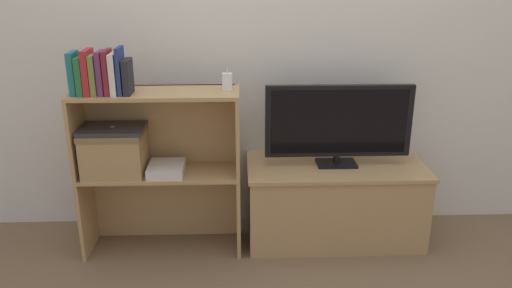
# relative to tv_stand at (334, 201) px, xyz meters

# --- Properties ---
(ground_plane) EXTENTS (16.00, 16.00, 0.00)m
(ground_plane) POSITION_rel_tv_stand_xyz_m (-0.46, -0.23, -0.23)
(ground_plane) COLOR brown
(wall_back) EXTENTS (10.00, 0.05, 2.40)m
(wall_back) POSITION_rel_tv_stand_xyz_m (-0.46, 0.26, 0.97)
(wall_back) COLOR silver
(wall_back) RESTS_ON ground_plane
(tv_stand) EXTENTS (1.00, 0.48, 0.46)m
(tv_stand) POSITION_rel_tv_stand_xyz_m (0.00, 0.00, 0.00)
(tv_stand) COLOR tan
(tv_stand) RESTS_ON ground_plane
(tv) EXTENTS (0.81, 0.14, 0.46)m
(tv) POSITION_rel_tv_stand_xyz_m (-0.00, -0.00, 0.47)
(tv) COLOR black
(tv) RESTS_ON tv_stand
(bookshelf_lower_tier) EXTENTS (0.86, 0.30, 0.47)m
(bookshelf_lower_tier) POSITION_rel_tv_stand_xyz_m (-0.97, -0.02, 0.06)
(bookshelf_lower_tier) COLOR tan
(bookshelf_lower_tier) RESTS_ON ground_plane
(bookshelf_upper_tier) EXTENTS (0.86, 0.30, 0.44)m
(bookshelf_upper_tier) POSITION_rel_tv_stand_xyz_m (-0.97, -0.02, 0.52)
(bookshelf_upper_tier) COLOR tan
(bookshelf_upper_tier) RESTS_ON bookshelf_lower_tier
(book_teal) EXTENTS (0.03, 0.12, 0.21)m
(book_teal) POSITION_rel_tv_stand_xyz_m (-1.36, -0.13, 0.79)
(book_teal) COLOR #1E7075
(book_teal) RESTS_ON bookshelf_upper_tier
(book_forest) EXTENTS (0.03, 0.15, 0.19)m
(book_forest) POSITION_rel_tv_stand_xyz_m (-1.32, -0.13, 0.77)
(book_forest) COLOR #286638
(book_forest) RESTS_ON bookshelf_upper_tier
(book_crimson) EXTENTS (0.03, 0.15, 0.22)m
(book_crimson) POSITION_rel_tv_stand_xyz_m (-1.28, -0.13, 0.79)
(book_crimson) COLOR #B22328
(book_crimson) RESTS_ON bookshelf_upper_tier
(book_olive) EXTENTS (0.03, 0.15, 0.20)m
(book_olive) POSITION_rel_tv_stand_xyz_m (-1.25, -0.13, 0.78)
(book_olive) COLOR olive
(book_olive) RESTS_ON bookshelf_upper_tier
(book_plum) EXTENTS (0.03, 0.13, 0.21)m
(book_plum) POSITION_rel_tv_stand_xyz_m (-1.22, -0.13, 0.79)
(book_plum) COLOR #6B2D66
(book_plum) RESTS_ON bookshelf_upper_tier
(book_maroon) EXTENTS (0.02, 0.14, 0.22)m
(book_maroon) POSITION_rel_tv_stand_xyz_m (-1.19, -0.13, 0.79)
(book_maroon) COLOR maroon
(book_maroon) RESTS_ON bookshelf_upper_tier
(book_ivory) EXTENTS (0.03, 0.13, 0.20)m
(book_ivory) POSITION_rel_tv_stand_xyz_m (-1.16, -0.13, 0.78)
(book_ivory) COLOR silver
(book_ivory) RESTS_ON bookshelf_upper_tier
(book_navy) EXTENTS (0.02, 0.13, 0.23)m
(book_navy) POSITION_rel_tv_stand_xyz_m (-1.13, -0.13, 0.80)
(book_navy) COLOR navy
(book_navy) RESTS_ON bookshelf_upper_tier
(book_charcoal) EXTENTS (0.03, 0.13, 0.17)m
(book_charcoal) POSITION_rel_tv_stand_xyz_m (-1.09, -0.13, 0.77)
(book_charcoal) COLOR #232328
(book_charcoal) RESTS_ON bookshelf_upper_tier
(baby_monitor) EXTENTS (0.05, 0.04, 0.12)m
(baby_monitor) POSITION_rel_tv_stand_xyz_m (-0.60, -0.08, 0.73)
(baby_monitor) COLOR white
(baby_monitor) RESTS_ON bookshelf_upper_tier
(storage_basket_left) EXTENTS (0.32, 0.27, 0.24)m
(storage_basket_left) POSITION_rel_tv_stand_xyz_m (-1.21, -0.09, 0.37)
(storage_basket_left) COLOR tan
(storage_basket_left) RESTS_ON bookshelf_lower_tier
(laptop) EXTENTS (0.33, 0.24, 0.02)m
(laptop) POSITION_rel_tv_stand_xyz_m (-1.21, -0.09, 0.48)
(laptop) COLOR #2D2D33
(laptop) RESTS_ON storage_basket_left
(magazine_stack) EXTENTS (0.19, 0.21, 0.05)m
(magazine_stack) POSITION_rel_tv_stand_xyz_m (-0.93, -0.12, 0.26)
(magazine_stack) COLOR silver
(magazine_stack) RESTS_ON bookshelf_lower_tier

